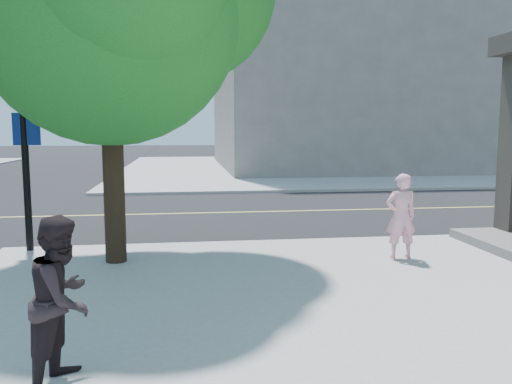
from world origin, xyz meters
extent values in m
plane|color=black|center=(0.00, 0.00, 0.00)|extent=(140.00, 140.00, 0.00)
cube|color=black|center=(0.00, 4.50, 0.01)|extent=(140.00, 9.00, 0.01)
cube|color=#999999|center=(13.50, 21.50, 0.06)|extent=(29.00, 25.00, 0.12)
cube|color=slate|center=(14.00, 22.00, 7.12)|extent=(18.00, 16.00, 14.00)
imported|color=#EFA0B3|center=(6.53, -1.90, 0.90)|extent=(0.59, 0.40, 1.56)
imported|color=black|center=(1.48, -5.98, 0.91)|extent=(0.77, 0.89, 1.58)
cylinder|color=black|center=(1.39, -1.44, 1.98)|extent=(0.37, 0.37, 3.71)
sphere|color=#1D7322|center=(1.39, -1.44, 4.45)|extent=(4.54, 4.54, 4.54)
cylinder|color=black|center=(-0.40, -0.30, 2.48)|extent=(0.13, 0.13, 4.72)
cube|color=white|center=(-0.35, -0.32, 3.04)|extent=(0.62, 0.04, 0.22)
cube|color=navy|center=(-0.35, -0.32, 2.48)|extent=(0.51, 0.04, 0.62)
imported|color=black|center=(-0.40, -0.30, 3.94)|extent=(0.18, 0.22, 1.12)
camera|label=1|loc=(2.62, -10.92, 2.49)|focal=36.93mm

